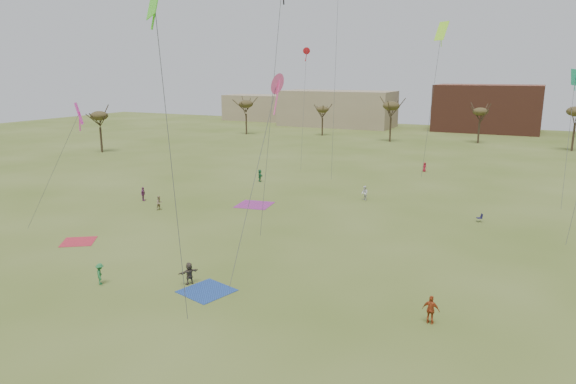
% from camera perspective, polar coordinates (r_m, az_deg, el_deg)
% --- Properties ---
extents(ground, '(260.00, 260.00, 0.00)m').
position_cam_1_polar(ground, '(34.95, -8.94, -12.88)').
color(ground, '#475A1C').
rests_on(ground, ground).
extents(flyer_near_center, '(1.14, 1.15, 1.59)m').
position_cam_1_polar(flyer_near_center, '(40.71, -19.98, -8.48)').
color(flyer_near_center, '#26743A').
rests_on(flyer_near_center, ground).
extents(spectator_fore_a, '(1.11, 0.54, 1.83)m').
position_cam_1_polar(spectator_fore_a, '(33.87, 15.46, -12.39)').
color(spectator_fore_a, '#B1451E').
rests_on(spectator_fore_a, ground).
extents(spectator_fore_b, '(0.79, 0.90, 1.59)m').
position_cam_1_polar(spectator_fore_b, '(60.17, -13.98, -1.18)').
color(spectator_fore_b, '#9B8462').
rests_on(spectator_fore_b, ground).
extents(spectator_fore_c, '(1.17, 1.59, 1.66)m').
position_cam_1_polar(spectator_fore_c, '(39.02, -10.83, -8.79)').
color(spectator_fore_c, brown).
rests_on(spectator_fore_c, ground).
extents(spectator_mid_d, '(0.70, 1.07, 1.70)m').
position_cam_1_polar(spectator_mid_d, '(64.89, -15.67, -0.20)').
color(spectator_mid_d, '#873877').
rests_on(spectator_mid_d, ground).
extents(spectator_mid_e, '(1.08, 1.08, 1.77)m').
position_cam_1_polar(spectator_mid_e, '(63.40, 8.44, -0.12)').
color(spectator_mid_e, white).
rests_on(spectator_mid_e, ground).
extents(flyer_far_a, '(1.48, 1.53, 1.74)m').
position_cam_1_polar(flyer_far_a, '(73.60, -3.11, 1.82)').
color(flyer_far_a, '#246C40').
rests_on(flyer_far_a, ground).
extents(flyer_far_b, '(0.76, 0.85, 1.46)m').
position_cam_1_polar(flyer_far_b, '(83.71, 14.80, 2.68)').
color(flyer_far_b, '#A71C31').
rests_on(flyer_far_b, ground).
extents(blanket_red, '(3.94, 3.94, 0.03)m').
position_cam_1_polar(blanket_red, '(51.46, -22.07, -5.10)').
color(blanket_red, red).
rests_on(blanket_red, ground).
extents(blanket_blue, '(3.94, 3.94, 0.03)m').
position_cam_1_polar(blanket_blue, '(37.92, -8.93, -10.73)').
color(blanket_blue, '#224494').
rests_on(blanket_blue, ground).
extents(blanket_plum, '(4.46, 4.46, 0.03)m').
position_cam_1_polar(blanket_plum, '(60.83, -3.72, -1.42)').
color(blanket_plum, '#942D84').
rests_on(blanket_plum, ground).
extents(camp_chair_right, '(0.71, 0.69, 0.87)m').
position_cam_1_polar(camp_chair_right, '(57.39, 20.32, -2.86)').
color(camp_chair_right, '#181439').
rests_on(camp_chair_right, ground).
extents(kites_aloft, '(55.94, 49.78, 27.93)m').
position_cam_1_polar(kites_aloft, '(55.28, 5.49, 19.70)').
color(kites_aloft, '#D54219').
rests_on(kites_aloft, ground).
extents(tree_line, '(117.44, 49.32, 8.91)m').
position_cam_1_polar(tree_line, '(107.07, 14.81, 8.30)').
color(tree_line, '#3A2B1E').
rests_on(tree_line, ground).
extents(building_tan, '(32.00, 14.00, 10.00)m').
position_cam_1_polar(building_tan, '(150.67, 5.42, 9.13)').
color(building_tan, '#937F60').
rests_on(building_tan, ground).
extents(building_brick, '(26.00, 16.00, 12.00)m').
position_cam_1_polar(building_brick, '(146.41, 21.12, 8.61)').
color(building_brick, brown).
rests_on(building_brick, ground).
extents(building_tan_west, '(20.00, 12.00, 8.00)m').
position_cam_1_polar(building_tan_west, '(169.84, -3.34, 9.27)').
color(building_tan_west, '#937F60').
rests_on(building_tan_west, ground).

